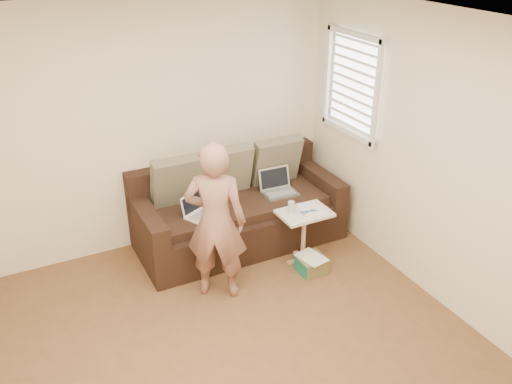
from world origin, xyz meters
TOP-DOWN VIEW (x-y plane):
  - floor at (0.00, 0.00)m, footprint 4.50×4.50m
  - ceiling at (0.00, 0.00)m, footprint 4.50×4.50m
  - wall_back at (0.00, 2.25)m, footprint 4.00×0.00m
  - wall_right at (2.00, 0.00)m, footprint 0.00×4.50m
  - window_blinds at (1.95, 1.50)m, footprint 0.12×0.88m
  - sofa at (0.79, 1.77)m, footprint 2.20×0.95m
  - pillow_left at (0.19, 1.97)m, footprint 0.55×0.29m
  - pillow_mid at (0.74, 1.98)m, footprint 0.55×0.27m
  - pillow_right at (1.34, 1.97)m, footprint 0.55×0.28m
  - laptop_silver at (1.25, 1.69)m, footprint 0.38×0.28m
  - laptop_white at (0.30, 1.62)m, footprint 0.37×0.34m
  - person at (0.22, 1.05)m, footprint 0.68×0.62m
  - side_table at (1.22, 1.15)m, footprint 0.52×0.36m
  - drinking_glass at (1.09, 1.20)m, footprint 0.07×0.07m
  - scissors at (1.25, 1.13)m, footprint 0.19×0.12m
  - paper_on_table at (1.31, 1.17)m, footprint 0.25×0.33m
  - striped_box at (1.19, 0.93)m, footprint 0.27×0.27m

SIDE VIEW (x-z plane):
  - floor at x=0.00m, z-range 0.00..0.00m
  - striped_box at x=1.19m, z-range 0.00..0.17m
  - side_table at x=1.22m, z-range 0.00..0.57m
  - sofa at x=0.79m, z-range 0.00..0.85m
  - laptop_silver at x=1.25m, z-range 0.40..0.64m
  - laptop_white at x=0.30m, z-range 0.41..0.63m
  - paper_on_table at x=1.31m, z-range 0.57..0.58m
  - scissors at x=1.25m, z-range 0.57..0.59m
  - drinking_glass at x=1.09m, z-range 0.57..0.69m
  - person at x=0.22m, z-range 0.00..1.54m
  - pillow_left at x=0.19m, z-range 0.51..1.07m
  - pillow_mid at x=0.74m, z-range 0.51..1.07m
  - pillow_right at x=1.34m, z-range 0.51..1.07m
  - wall_back at x=0.00m, z-range -0.70..3.30m
  - wall_right at x=2.00m, z-range -0.95..3.55m
  - window_blinds at x=1.95m, z-range 1.16..2.24m
  - ceiling at x=0.00m, z-range 2.60..2.60m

